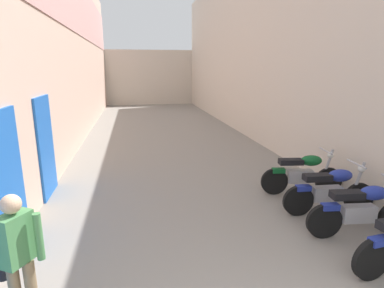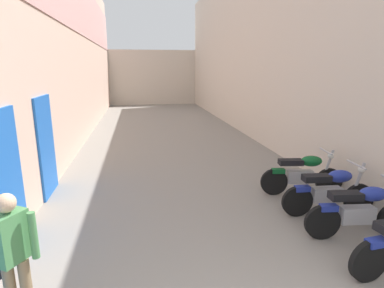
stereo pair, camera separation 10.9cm
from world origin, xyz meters
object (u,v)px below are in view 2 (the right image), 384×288
at_px(motorcycle_second, 361,210).
at_px(pedestrian_by_doorway, 13,252).
at_px(motorcycle_fourth, 303,173).
at_px(motorcycle_third, 330,190).

relative_size(motorcycle_second, pedestrian_by_doorway, 1.18).
xyz_separation_m(motorcycle_fourth, pedestrian_by_doorway, (-4.91, -2.95, 0.42)).
distance_m(motorcycle_second, pedestrian_by_doorway, 5.04).
bearing_deg(pedestrian_by_doorway, motorcycle_second, 12.08).
height_order(motorcycle_second, motorcycle_fourth, same).
distance_m(motorcycle_third, motorcycle_fourth, 1.02).
relative_size(motorcycle_third, motorcycle_fourth, 1.00).
relative_size(motorcycle_fourth, pedestrian_by_doorway, 1.17).
bearing_deg(motorcycle_second, pedestrian_by_doorway, -167.92).
bearing_deg(motorcycle_third, motorcycle_fourth, 90.00).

